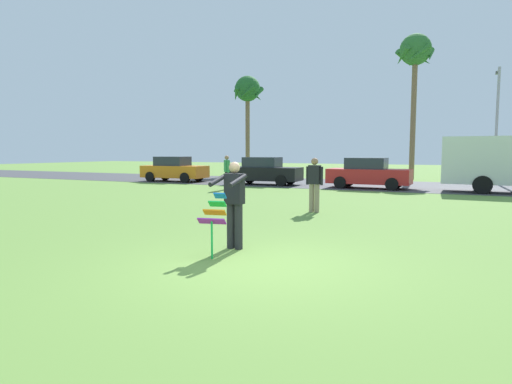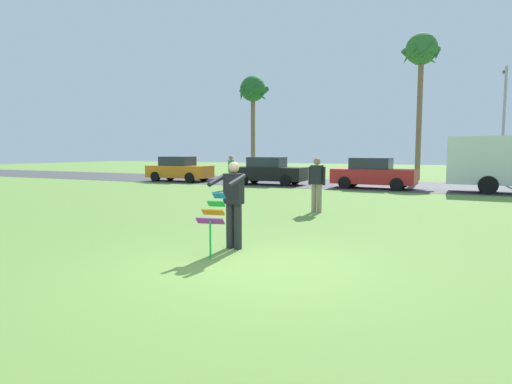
{
  "view_description": "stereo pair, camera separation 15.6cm",
  "coord_description": "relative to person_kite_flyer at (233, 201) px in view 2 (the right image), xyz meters",
  "views": [
    {
      "loc": [
        3.04,
        -6.51,
        1.93
      ],
      "look_at": [
        -0.93,
        1.97,
        1.05
      ],
      "focal_mm": 30.27,
      "sensor_mm": 36.0,
      "label": 1
    },
    {
      "loc": [
        3.18,
        -6.45,
        1.93
      ],
      "look_at": [
        -0.93,
        1.97,
        1.05
      ],
      "focal_mm": 30.27,
      "sensor_mm": 36.0,
      "label": 2
    }
  ],
  "objects": [
    {
      "name": "road_strip",
      "position": [
        0.93,
        17.81,
        -0.95
      ],
      "size": [
        120.0,
        8.0,
        0.01
      ],
      "primitive_type": "cube",
      "color": "#424247",
      "rests_on": "ground"
    },
    {
      "name": "parked_car_orange",
      "position": [
        -12.56,
        15.41,
        -0.18
      ],
      "size": [
        4.25,
        1.92,
        1.6
      ],
      "color": "orange",
      "rests_on": "ground"
    },
    {
      "name": "person_kite_flyer",
      "position": [
        0.0,
        0.0,
        0.0
      ],
      "size": [
        0.56,
        0.67,
        1.73
      ],
      "color": "#26262B",
      "rests_on": "ground"
    },
    {
      "name": "parked_car_black",
      "position": [
        -6.22,
        15.41,
        -0.18
      ],
      "size": [
        4.26,
        1.96,
        1.6
      ],
      "color": "black",
      "rests_on": "ground"
    },
    {
      "name": "person_walker_far",
      "position": [
        -0.13,
        5.67,
        -0.02
      ],
      "size": [
        0.57,
        0.25,
        1.73
      ],
      "color": "gray",
      "rests_on": "ground"
    },
    {
      "name": "ground_plane",
      "position": [
        0.93,
        -0.95,
        -0.95
      ],
      "size": [
        120.0,
        120.0,
        0.0
      ],
      "primitive_type": "plane",
      "color": "olive"
    },
    {
      "name": "streetlight_pole",
      "position": [
        6.01,
        22.88,
        3.05
      ],
      "size": [
        0.24,
        1.65,
        7.0
      ],
      "color": "#9E9EA3",
      "rests_on": "ground"
    },
    {
      "name": "parked_car_red",
      "position": [
        -0.25,
        15.42,
        -0.18
      ],
      "size": [
        4.24,
        1.92,
        1.6
      ],
      "color": "red",
      "rests_on": "ground"
    },
    {
      "name": "kite_held",
      "position": [
        -0.02,
        -0.73,
        -0.17
      ],
      "size": [
        0.53,
        0.69,
        1.16
      ],
      "color": "blue",
      "rests_on": "ground"
    },
    {
      "name": "person_walker_near",
      "position": [
        -6.61,
        11.66,
        -0.02
      ],
      "size": [
        0.42,
        0.44,
        1.73
      ],
      "color": "#26262B",
      "rests_on": "ground"
    },
    {
      "name": "palm_tree_left_near",
      "position": [
        -12.16,
        25.31,
        5.84
      ],
      "size": [
        2.58,
        2.71,
        8.18
      ],
      "color": "brown",
      "rests_on": "ground"
    },
    {
      "name": "palm_tree_right_near",
      "position": [
        1.05,
        24.34,
        7.39
      ],
      "size": [
        2.58,
        2.71,
        9.87
      ],
      "color": "brown",
      "rests_on": "ground"
    }
  ]
}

